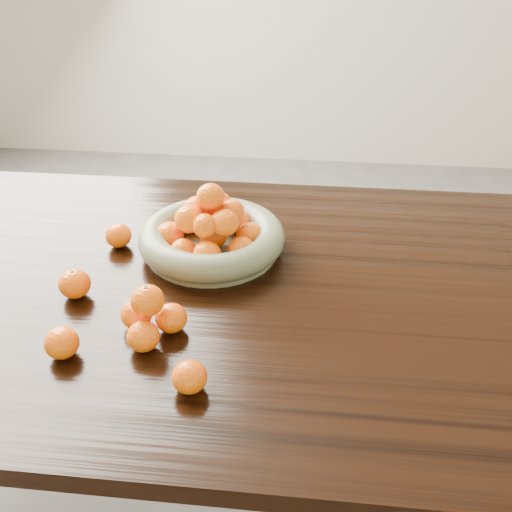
# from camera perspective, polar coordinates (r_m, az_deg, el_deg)

# --- Properties ---
(ground) EXTENTS (5.00, 5.00, 0.00)m
(ground) POSITION_cam_1_polar(r_m,az_deg,el_deg) (1.74, -0.27, -23.38)
(ground) COLOR #63605D
(ground) RESTS_ON ground
(dining_table) EXTENTS (2.00, 1.00, 0.75)m
(dining_table) POSITION_cam_1_polar(r_m,az_deg,el_deg) (1.26, -0.34, -6.05)
(dining_table) COLOR black
(dining_table) RESTS_ON ground
(fruit_bowl) EXTENTS (0.33, 0.33, 0.17)m
(fruit_bowl) POSITION_cam_1_polar(r_m,az_deg,el_deg) (1.29, -4.47, 2.15)
(fruit_bowl) COLOR #6F7555
(fruit_bowl) RESTS_ON dining_table
(orange_pyramid) EXTENTS (0.13, 0.12, 0.11)m
(orange_pyramid) POSITION_cam_1_polar(r_m,az_deg,el_deg) (1.06, -10.59, -6.01)
(orange_pyramid) COLOR #FF6B07
(orange_pyramid) RESTS_ON dining_table
(loose_orange_0) EXTENTS (0.06, 0.06, 0.06)m
(loose_orange_0) POSITION_cam_1_polar(r_m,az_deg,el_deg) (1.21, -17.68, -2.66)
(loose_orange_0) COLOR #FF6B07
(loose_orange_0) RESTS_ON dining_table
(loose_orange_1) EXTENTS (0.06, 0.06, 0.06)m
(loose_orange_1) POSITION_cam_1_polar(r_m,az_deg,el_deg) (1.06, -18.85, -8.23)
(loose_orange_1) COLOR #FF6B07
(loose_orange_1) RESTS_ON dining_table
(loose_orange_2) EXTENTS (0.06, 0.06, 0.05)m
(loose_orange_2) POSITION_cam_1_polar(r_m,az_deg,el_deg) (0.95, -6.68, -11.93)
(loose_orange_2) COLOR #FF6B07
(loose_orange_2) RESTS_ON dining_table
(loose_orange_3) EXTENTS (0.06, 0.06, 0.06)m
(loose_orange_3) POSITION_cam_1_polar(r_m,az_deg,el_deg) (1.35, -13.62, 2.00)
(loose_orange_3) COLOR #FF6B07
(loose_orange_3) RESTS_ON dining_table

